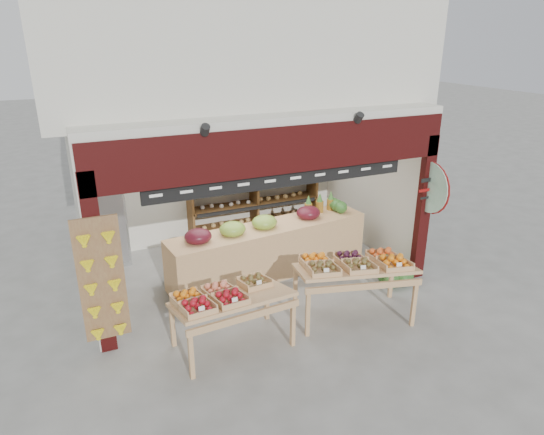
{
  "coord_description": "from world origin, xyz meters",
  "views": [
    {
      "loc": [
        -2.98,
        -7.33,
        4.25
      ],
      "look_at": [
        0.19,
        -0.2,
        1.26
      ],
      "focal_mm": 32.0,
      "sensor_mm": 36.0,
      "label": 1
    }
  ],
  "objects": [
    {
      "name": "display_table_right",
      "position": [
        0.91,
        -1.71,
        0.89
      ],
      "size": [
        1.97,
        1.41,
        1.11
      ],
      "color": "tan",
      "rests_on": "ground"
    },
    {
      "name": "ground",
      "position": [
        0.0,
        0.0,
        0.0
      ],
      "size": [
        60.0,
        60.0,
        0.0
      ],
      "primitive_type": "plane",
      "color": "slate",
      "rests_on": "ground"
    },
    {
      "name": "gift_sign",
      "position": [
        2.75,
        -1.15,
        1.75
      ],
      "size": [
        0.04,
        0.93,
        0.92
      ],
      "color": "#B5E3C9",
      "rests_on": "ground"
    },
    {
      "name": "shop_structure",
      "position": [
        0.0,
        1.61,
        3.92
      ],
      "size": [
        6.36,
        5.12,
        5.4
      ],
      "color": "beige",
      "rests_on": "ground"
    },
    {
      "name": "back_shelving",
      "position": [
        0.73,
        1.96,
        1.09
      ],
      "size": [
        2.91,
        0.48,
        1.8
      ],
      "color": "brown",
      "rests_on": "ground"
    },
    {
      "name": "refrigerator",
      "position": [
        -2.34,
        1.87,
        0.85
      ],
      "size": [
        0.68,
        0.68,
        1.69
      ],
      "primitive_type": "cube",
      "rotation": [
        0.0,
        0.0,
        -0.03
      ],
      "color": "silver",
      "rests_on": "ground"
    },
    {
      "name": "banana_board",
      "position": [
        -2.73,
        -1.17,
        1.12
      ],
      "size": [
        0.6,
        0.15,
        1.8
      ],
      "color": "olive",
      "rests_on": "ground"
    },
    {
      "name": "cardboard_stack",
      "position": [
        -1.12,
        0.47,
        0.26
      ],
      "size": [
        1.0,
        0.73,
        0.7
      ],
      "color": "beige",
      "rests_on": "ground"
    },
    {
      "name": "display_table_left",
      "position": [
        -1.21,
        -1.69,
        0.81
      ],
      "size": [
        1.7,
        1.03,
        1.04
      ],
      "color": "tan",
      "rests_on": "ground"
    },
    {
      "name": "mid_counter",
      "position": [
        0.27,
        0.13,
        0.52
      ],
      "size": [
        3.89,
        1.17,
        1.19
      ],
      "color": "tan",
      "rests_on": "ground"
    },
    {
      "name": "watermelon_pile",
      "position": [
        2.24,
        -1.06,
        0.18
      ],
      "size": [
        0.71,
        0.66,
        0.5
      ],
      "color": "#1B4A18",
      "rests_on": "ground"
    }
  ]
}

